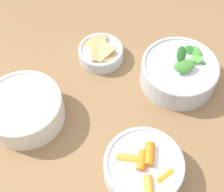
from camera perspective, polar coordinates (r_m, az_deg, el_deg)
The scene contains 6 objects.
ground_plane at distance 1.43m, azimuth -3.05°, elevation -17.12°, with size 10.00×10.00×0.00m, color brown.
dining_table at distance 0.86m, azimuth -4.87°, elevation -4.81°, with size 1.02×1.05×0.72m.
bowl_carrots at distance 0.66m, azimuth 5.76°, elevation -12.83°, with size 0.16×0.16×0.07m.
bowl_greens at distance 0.80m, azimuth 12.18°, elevation 4.39°, with size 0.19×0.19×0.11m.
bowl_beans_hotdog at distance 0.75m, azimuth -15.67°, elevation -2.39°, with size 0.18×0.18×0.07m.
bowl_cookies at distance 0.84m, azimuth -2.06°, elevation 8.00°, with size 0.12×0.12×0.05m.
Camera 1 is at (-0.22, 0.37, 1.37)m, focal length 50.00 mm.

